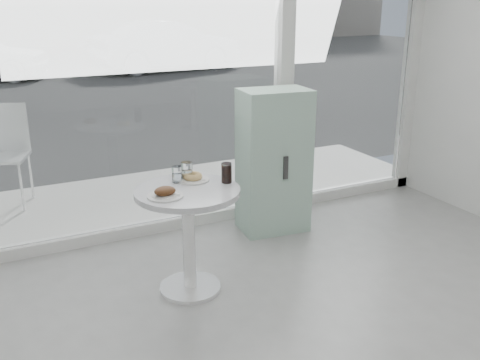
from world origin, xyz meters
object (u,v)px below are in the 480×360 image
plate_fritter (166,193)px  plate_donut (193,178)px  main_table (188,219)px  mint_cabinet (274,162)px  water_tumbler_b (187,172)px  car_silver (166,46)px  cola_glass (227,173)px  water_tumbler_a (177,175)px  patio_chair (5,148)px

plate_fritter → plate_donut: plate_fritter is taller
main_table → plate_donut: (0.10, 0.15, 0.24)m
mint_cabinet → water_tumbler_b: bearing=-147.5°
car_silver → water_tumbler_b: (-3.89, -11.82, 0.12)m
plate_fritter → water_tumbler_b: bearing=46.3°
main_table → cola_glass: 0.41m
plate_fritter → cola_glass: cola_glass is taller
plate_donut → water_tumbler_a: water_tumbler_a is taller
main_table → car_silver: size_ratio=0.18×
main_table → water_tumbler_b: water_tumbler_b is taller
main_table → plate_fritter: plate_fritter is taller
main_table → plate_donut: 0.30m
main_table → car_silver: bearing=71.7°
patio_chair → water_tumbler_b: bearing=-43.8°
plate_donut → main_table: bearing=-124.1°
car_silver → water_tumbler_a: size_ratio=37.13×
plate_fritter → water_tumbler_a: water_tumbler_a is taller
water_tumbler_a → water_tumbler_b: (0.08, 0.02, 0.01)m
main_table → water_tumbler_b: size_ratio=5.92×
patio_chair → car_silver: bearing=82.2°
main_table → water_tumbler_a: bearing=93.8°
plate_donut → car_silver: bearing=72.0°
patio_chair → plate_donut: size_ratio=4.24×
plate_donut → cola_glass: 0.25m
plate_fritter → water_tumbler_b: size_ratio=1.81×
mint_cabinet → water_tumbler_b: (-1.00, -0.51, 0.19)m
plate_donut → cola_glass: (0.20, -0.14, 0.05)m
mint_cabinet → water_tumbler_a: 1.22m
mint_cabinet → plate_donut: mint_cabinet is taller
car_silver → plate_fritter: size_ratio=18.19×
mint_cabinet → patio_chair: size_ratio=1.29×
cola_glass → water_tumbler_a: bearing=152.6°
plate_donut → water_tumbler_b: water_tumbler_b is taller
patio_chair → mint_cabinet: bearing=-18.7°
water_tumbler_b → mint_cabinet: bearing=26.8°
mint_cabinet → car_silver: bearing=81.4°
water_tumbler_b → plate_donut: bearing=-49.5°
mint_cabinet → plate_fritter: size_ratio=5.38×
main_table → plate_fritter: bearing=-156.8°
cola_glass → main_table: bearing=-178.9°
cola_glass → plate_fritter: bearing=-170.2°
plate_donut → water_tumbler_a: 0.12m
car_silver → cola_glass: size_ratio=30.36×
patio_chair → plate_fritter: (0.83, -2.40, 0.19)m
patio_chair → plate_fritter: 2.55m
water_tumbler_a → water_tumbler_b: bearing=12.5°
mint_cabinet → car_silver: 11.67m
plate_donut → water_tumbler_b: 0.06m
water_tumbler_a → plate_donut: bearing=-8.9°
main_table → cola_glass: cola_glass is taller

